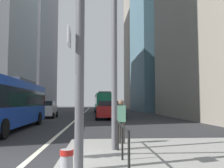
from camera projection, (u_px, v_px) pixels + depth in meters
The scene contains 14 objects.
ground_plane at pixel (77, 119), 26.60m from camera, with size 160.00×160.00×0.00m, color #28282B.
lane_centre_line at pixel (82, 114), 36.55m from camera, with size 0.20×80.00×0.01m, color beige.
office_tower_left_far at pixel (32, 25), 68.30m from camera, with size 10.58×25.30×46.92m, color gray.
office_tower_right_far at pixel (146, 45), 73.33m from camera, with size 11.27×18.02×37.92m, color gray.
city_bus_blue_oncoming at pixel (7, 101), 15.61m from camera, with size 2.80×12.13×3.40m.
city_bus_red_receding at pixel (104, 102), 38.93m from camera, with size 2.91×10.69×3.40m.
city_bus_red_distant at pixel (102, 102), 56.65m from camera, with size 2.73×11.12×3.40m.
car_oncoming_mid at pixel (47, 109), 28.39m from camera, with size 2.15×4.52×1.94m.
car_receding_near at pixel (116, 109), 27.31m from camera, with size 2.09×4.32×1.94m.
car_receding_far at pixel (106, 110), 25.59m from camera, with size 2.20×4.49×1.94m.
traffic_signal_gantry at pixel (9, 9), 5.98m from camera, with size 5.30×0.65×6.00m.
street_lamp_post at pixel (114, 5), 8.77m from camera, with size 5.50×0.32×8.00m.
pedestrian_railing at pixel (120, 131), 7.60m from camera, with size 0.06×4.18×0.98m.
pedestrian_walking at pixel (121, 119), 9.72m from camera, with size 0.41×0.30×1.73m.
Camera 1 is at (2.04, -7.01, 1.77)m, focal length 39.11 mm.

